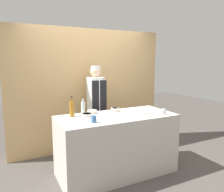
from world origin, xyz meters
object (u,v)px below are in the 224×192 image
at_px(cutting_board, 142,112).
at_px(sauce_bowl_green, 115,109).
at_px(sauce_bowl_white, 92,112).
at_px(cup_steel, 163,112).
at_px(bottle_amber, 72,109).
at_px(sauce_bowl_brown, 87,115).
at_px(bottle_clear, 83,107).
at_px(chef_center, 96,107).
at_px(cup_blue, 94,119).

bearing_deg(cutting_board, sauce_bowl_green, 141.71).
relative_size(sauce_bowl_white, cup_steel, 1.96).
xyz_separation_m(cutting_board, bottle_amber, (-1.10, 0.25, 0.11)).
xyz_separation_m(sauce_bowl_brown, sauce_bowl_green, (0.55, 0.14, 0.00)).
bearing_deg(bottle_clear, chef_center, 49.17).
xyz_separation_m(sauce_bowl_brown, sauce_bowl_white, (0.14, 0.16, 0.00)).
relative_size(sauce_bowl_brown, bottle_amber, 0.54).
bearing_deg(cup_steel, bottle_clear, 152.28).
height_order(sauce_bowl_green, cup_steel, cup_steel).
bearing_deg(chef_center, bottle_amber, -137.23).
xyz_separation_m(cup_steel, chef_center, (-0.70, 1.08, -0.07)).
bearing_deg(sauce_bowl_white, cup_steel, -28.74).
bearing_deg(cup_blue, sauce_bowl_brown, 85.35).
bearing_deg(sauce_bowl_brown, cup_steel, -18.93).
bearing_deg(sauce_bowl_green, sauce_bowl_white, 177.38).
height_order(cutting_board, bottle_amber, bottle_amber).
xyz_separation_m(sauce_bowl_green, chef_center, (-0.11, 0.56, -0.06)).
xyz_separation_m(bottle_amber, cup_steel, (1.33, -0.50, -0.08)).
relative_size(bottle_clear, cup_blue, 2.78).
height_order(sauce_bowl_brown, chef_center, chef_center).
bearing_deg(cup_steel, bottle_amber, 159.58).
bearing_deg(chef_center, sauce_bowl_white, -118.50).
bearing_deg(bottle_clear, cutting_board, -21.22).
distance_m(sauce_bowl_white, bottle_clear, 0.16).
xyz_separation_m(cup_blue, chef_center, (0.46, 1.04, -0.08)).
distance_m(sauce_bowl_green, bottle_clear, 0.55).
xyz_separation_m(sauce_bowl_white, cutting_board, (0.76, -0.30, -0.02)).
bearing_deg(sauce_bowl_white, bottle_clear, 160.57).
xyz_separation_m(sauce_bowl_brown, cutting_board, (0.90, -0.15, -0.02)).
bearing_deg(sauce_bowl_white, sauce_bowl_green, -2.62).
distance_m(sauce_bowl_green, chef_center, 0.57).
height_order(sauce_bowl_white, bottle_amber, bottle_amber).
bearing_deg(bottle_clear, bottle_amber, -155.64).
relative_size(cutting_board, bottle_amber, 1.09).
bearing_deg(cup_blue, chef_center, 66.03).
distance_m(sauce_bowl_white, bottle_amber, 0.36).
relative_size(cup_steel, chef_center, 0.05).
bearing_deg(bottle_amber, bottle_clear, 24.36).
relative_size(sauce_bowl_white, bottle_amber, 0.51).
relative_size(sauce_bowl_brown, sauce_bowl_green, 1.21).
distance_m(bottle_clear, cup_steel, 1.27).
bearing_deg(sauce_bowl_brown, sauce_bowl_green, 14.07).
height_order(bottle_amber, chef_center, chef_center).
xyz_separation_m(sauce_bowl_green, cup_steel, (0.59, -0.53, 0.01)).
relative_size(sauce_bowl_green, bottle_amber, 0.44).
xyz_separation_m(sauce_bowl_green, cutting_board, (0.36, -0.28, -0.02)).
distance_m(bottle_amber, cup_steel, 1.42).
xyz_separation_m(sauce_bowl_brown, cup_steel, (1.13, -0.39, 0.01)).
height_order(sauce_bowl_white, cutting_board, sauce_bowl_white).
distance_m(sauce_bowl_green, bottle_amber, 0.75).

